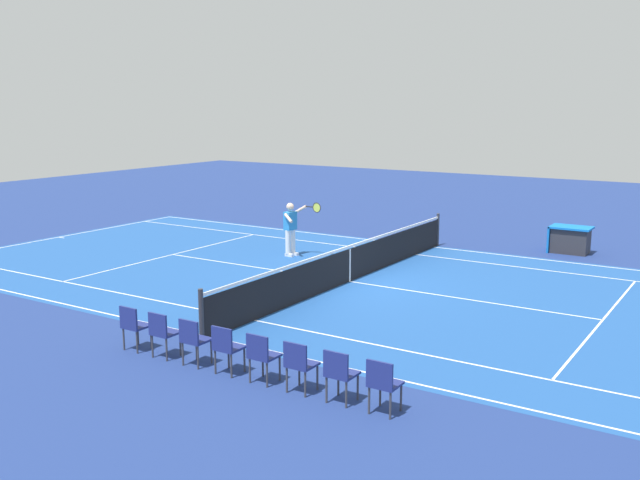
{
  "coord_description": "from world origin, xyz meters",
  "views": [
    {
      "loc": [
        -9.26,
        15.95,
        4.64
      ],
      "look_at": [
        1.28,
        -0.56,
        0.9
      ],
      "focal_mm": 40.15,
      "sensor_mm": 36.0,
      "label": 1
    }
  ],
  "objects_px": {
    "spectator_chair_4": "(226,346)",
    "spectator_chair_6": "(163,331)",
    "tennis_player_near": "(291,226)",
    "spectator_chair_7": "(133,324)",
    "spectator_chair_2": "(299,363)",
    "tennis_net": "(349,263)",
    "spectator_chair_1": "(340,372)",
    "spectator_chair_5": "(194,338)",
    "spectator_chair_0": "(383,382)",
    "equipment_cart_tarped": "(569,239)",
    "tennis_ball": "(332,275)",
    "spectator_chair_3": "(262,354)"
  },
  "relations": [
    {
      "from": "tennis_player_near",
      "to": "spectator_chair_7",
      "type": "xyz_separation_m",
      "value": [
        -2.43,
        8.75,
        -0.41
      ]
    },
    {
      "from": "spectator_chair_7",
      "to": "tennis_net",
      "type": "bearing_deg",
      "value": -96.21
    },
    {
      "from": "tennis_net",
      "to": "spectator_chair_2",
      "type": "relative_size",
      "value": 13.3
    },
    {
      "from": "spectator_chair_5",
      "to": "spectator_chair_3",
      "type": "bearing_deg",
      "value": 180.0
    },
    {
      "from": "spectator_chair_1",
      "to": "spectator_chair_5",
      "type": "distance_m",
      "value": 3.05
    },
    {
      "from": "tennis_net",
      "to": "spectator_chair_7",
      "type": "bearing_deg",
      "value": 83.79
    },
    {
      "from": "tennis_player_near",
      "to": "spectator_chair_3",
      "type": "relative_size",
      "value": 1.93
    },
    {
      "from": "spectator_chair_2",
      "to": "tennis_ball",
      "type": "bearing_deg",
      "value": -62.16
    },
    {
      "from": "spectator_chair_1",
      "to": "spectator_chair_7",
      "type": "xyz_separation_m",
      "value": [
        4.57,
        0.0,
        0.0
      ]
    },
    {
      "from": "spectator_chair_5",
      "to": "spectator_chair_0",
      "type": "bearing_deg",
      "value": 180.0
    },
    {
      "from": "tennis_net",
      "to": "tennis_ball",
      "type": "relative_size",
      "value": 177.27
    },
    {
      "from": "spectator_chair_2",
      "to": "spectator_chair_7",
      "type": "xyz_separation_m",
      "value": [
        3.81,
        0.0,
        0.0
      ]
    },
    {
      "from": "spectator_chair_7",
      "to": "equipment_cart_tarped",
      "type": "xyz_separation_m",
      "value": [
        -4.73,
        -13.82,
        -0.08
      ]
    },
    {
      "from": "tennis_player_near",
      "to": "spectator_chair_6",
      "type": "distance_m",
      "value": 9.32
    },
    {
      "from": "spectator_chair_7",
      "to": "equipment_cart_tarped",
      "type": "distance_m",
      "value": 14.61
    },
    {
      "from": "spectator_chair_4",
      "to": "spectator_chair_6",
      "type": "relative_size",
      "value": 1.0
    },
    {
      "from": "spectator_chair_3",
      "to": "spectator_chair_4",
      "type": "xyz_separation_m",
      "value": [
        0.76,
        0.0,
        0.0
      ]
    },
    {
      "from": "spectator_chair_2",
      "to": "spectator_chair_4",
      "type": "height_order",
      "value": "same"
    },
    {
      "from": "tennis_player_near",
      "to": "equipment_cart_tarped",
      "type": "bearing_deg",
      "value": -144.67
    },
    {
      "from": "tennis_net",
      "to": "spectator_chair_0",
      "type": "height_order",
      "value": "tennis_net"
    },
    {
      "from": "spectator_chair_6",
      "to": "spectator_chair_2",
      "type": "bearing_deg",
      "value": 180.0
    },
    {
      "from": "spectator_chair_6",
      "to": "tennis_net",
      "type": "bearing_deg",
      "value": -89.88
    },
    {
      "from": "spectator_chair_5",
      "to": "spectator_chair_7",
      "type": "xyz_separation_m",
      "value": [
        1.52,
        0.0,
        0.0
      ]
    },
    {
      "from": "spectator_chair_2",
      "to": "tennis_player_near",
      "type": "bearing_deg",
      "value": -54.52
    },
    {
      "from": "tennis_player_near",
      "to": "spectator_chair_1",
      "type": "distance_m",
      "value": 11.21
    },
    {
      "from": "tennis_ball",
      "to": "spectator_chair_4",
      "type": "bearing_deg",
      "value": 107.51
    },
    {
      "from": "spectator_chair_7",
      "to": "spectator_chair_2",
      "type": "bearing_deg",
      "value": 180.0
    },
    {
      "from": "spectator_chair_7",
      "to": "tennis_player_near",
      "type": "bearing_deg",
      "value": -74.5
    },
    {
      "from": "spectator_chair_4",
      "to": "spectator_chair_5",
      "type": "height_order",
      "value": "same"
    },
    {
      "from": "spectator_chair_0",
      "to": "spectator_chair_5",
      "type": "xyz_separation_m",
      "value": [
        3.81,
        0.0,
        0.0
      ]
    },
    {
      "from": "equipment_cart_tarped",
      "to": "spectator_chair_5",
      "type": "bearing_deg",
      "value": 76.94
    },
    {
      "from": "spectator_chair_3",
      "to": "spectator_chair_6",
      "type": "relative_size",
      "value": 1.0
    },
    {
      "from": "spectator_chair_0",
      "to": "spectator_chair_5",
      "type": "bearing_deg",
      "value": 0.0
    },
    {
      "from": "tennis_net",
      "to": "spectator_chair_7",
      "type": "relative_size",
      "value": 13.3
    },
    {
      "from": "tennis_player_near",
      "to": "spectator_chair_4",
      "type": "xyz_separation_m",
      "value": [
        -4.71,
        8.75,
        -0.41
      ]
    },
    {
      "from": "tennis_ball",
      "to": "spectator_chair_4",
      "type": "relative_size",
      "value": 0.08
    },
    {
      "from": "spectator_chair_1",
      "to": "tennis_ball",
      "type": "bearing_deg",
      "value": -57.61
    },
    {
      "from": "tennis_net",
      "to": "spectator_chair_4",
      "type": "relative_size",
      "value": 13.3
    },
    {
      "from": "spectator_chair_7",
      "to": "spectator_chair_1",
      "type": "bearing_deg",
      "value": 180.0
    },
    {
      "from": "spectator_chair_4",
      "to": "spectator_chair_7",
      "type": "relative_size",
      "value": 1.0
    },
    {
      "from": "spectator_chair_5",
      "to": "spectator_chair_7",
      "type": "bearing_deg",
      "value": 0.0
    },
    {
      "from": "spectator_chair_1",
      "to": "spectator_chair_3",
      "type": "xyz_separation_m",
      "value": [
        1.52,
        0.0,
        0.0
      ]
    },
    {
      "from": "tennis_player_near",
      "to": "tennis_net",
      "type": "bearing_deg",
      "value": 149.42
    },
    {
      "from": "spectator_chair_2",
      "to": "spectator_chair_7",
      "type": "distance_m",
      "value": 3.81
    },
    {
      "from": "tennis_player_near",
      "to": "tennis_ball",
      "type": "distance_m",
      "value": 3.05
    },
    {
      "from": "tennis_ball",
      "to": "spectator_chair_6",
      "type": "xyz_separation_m",
      "value": [
        -0.74,
        7.17,
        0.49
      ]
    },
    {
      "from": "spectator_chair_6",
      "to": "equipment_cart_tarped",
      "type": "bearing_deg",
      "value": -106.02
    },
    {
      "from": "tennis_net",
      "to": "spectator_chair_7",
      "type": "distance_m",
      "value": 6.91
    },
    {
      "from": "tennis_net",
      "to": "equipment_cart_tarped",
      "type": "relative_size",
      "value": 9.36
    },
    {
      "from": "tennis_player_near",
      "to": "spectator_chair_7",
      "type": "height_order",
      "value": "tennis_player_near"
    }
  ]
}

